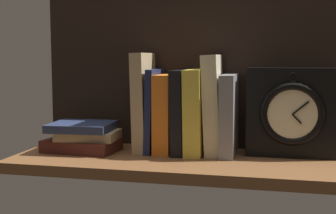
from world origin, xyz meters
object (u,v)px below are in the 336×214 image
Objects in this scene: book_navy_bierce at (154,110)px; book_gray_chess at (229,115)px; book_tan_shortstories at (144,102)px; book_cream_twain at (213,105)px; book_yellow_seinlanguage at (196,111)px; book_orange_pandolfini at (166,113)px; framed_clock at (292,113)px; book_black_skeptic at (181,111)px; book_stack_side at (84,137)px.

book_navy_bierce reaches higher than book_gray_chess.
book_tan_shortstories is 17.40cm from book_cream_twain.
book_navy_bierce is at bearing 180.00° from book_yellow_seinlanguage.
book_orange_pandolfini is 15.42cm from book_gray_chess.
book_gray_chess is 14.63cm from framed_clock.
book_orange_pandolfini is at bearing 180.00° from book_cream_twain.
book_navy_bierce is 6.89cm from book_black_skeptic.
book_gray_chess is (15.42, -0.00, 0.07)cm from book_orange_pandolfini.
framed_clock is (35.80, 0.13, -1.73)cm from book_tan_shortstories.
book_stack_side is at bearing -172.86° from book_gray_chess.
book_tan_shortstories is at bearing 17.21° from book_stack_side.
book_stack_side is at bearing -167.53° from book_orange_pandolfini.
book_yellow_seinlanguage is (7.48, -0.00, 0.65)cm from book_orange_pandolfini.
book_gray_chess is at bearing 0.00° from book_yellow_seinlanguage.
book_black_skeptic is at bearing 180.00° from book_cream_twain.
book_orange_pandolfini is 0.99× the size of book_gray_chess.
book_black_skeptic is at bearing 0.00° from book_orange_pandolfini.
book_yellow_seinlanguage reaches higher than book_orange_pandolfini.
book_yellow_seinlanguage is (3.73, -0.00, 0.09)cm from book_black_skeptic.
book_tan_shortstories reaches higher than book_gray_chess.
framed_clock is (18.40, 0.13, -1.49)cm from book_cream_twain.
book_yellow_seinlanguage is 28.78cm from book_stack_side.
book_black_skeptic reaches higher than book_orange_pandolfini.
book_black_skeptic is at bearing -179.72° from framed_clock.
framed_clock is at bearing 0.33° from book_yellow_seinlanguage.
framed_clock is (30.03, 0.13, 0.90)cm from book_orange_pandolfini.
book_black_skeptic is 25.20cm from book_stack_side.
book_black_skeptic is 0.97× the size of framed_clock.
book_tan_shortstories is at bearing 180.00° from book_black_skeptic.
book_navy_bierce is (2.63, -0.00, -1.99)cm from book_tan_shortstories.
book_navy_bierce is at bearing -180.00° from book_orange_pandolfini.
book_cream_twain is 18.46cm from framed_clock.
book_gray_chess is (18.56, 0.00, -0.57)cm from book_navy_bierce.
framed_clock is at bearing 0.21° from book_tan_shortstories.
book_black_skeptic reaches higher than book_gray_chess.
book_stack_side is at bearing -162.79° from book_tan_shortstories.
book_orange_pandolfini is 30.04cm from framed_clock.
book_cream_twain reaches higher than book_black_skeptic.
book_black_skeptic is 1.09× the size of book_stack_side.
book_gray_chess is 1.04× the size of book_stack_side.
book_cream_twain is (7.88, -0.00, 1.82)cm from book_black_skeptic.
framed_clock is (22.55, 0.13, 0.25)cm from book_yellow_seinlanguage.
book_navy_bierce is 1.10× the size of book_stack_side.
book_tan_shortstories is 1.19× the size of book_yellow_seinlanguage.
book_tan_shortstories is 1.28× the size of book_orange_pandolfini.
book_orange_pandolfini reaches higher than book_stack_side.
book_cream_twain is 4.44cm from book_gray_chess.
book_navy_bierce is at bearing 180.00° from book_cream_twain.
book_gray_chess is at bearing 0.00° from book_cream_twain.
book_tan_shortstories is 6.34cm from book_orange_pandolfini.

